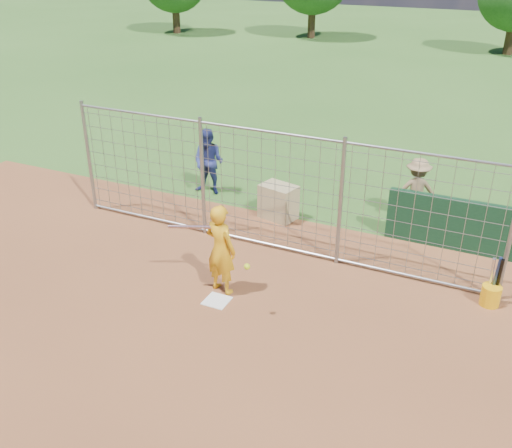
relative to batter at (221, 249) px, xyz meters
The scene contains 11 objects.
ground 0.87m from the batter, 60.81° to the right, with size 100.00×100.00×0.00m, color #2D591E.
infield_dirt 3.27m from the batter, 88.41° to the right, with size 18.00×18.00×0.00m, color brown.
home_plate 0.92m from the batter, 76.22° to the right, with size 0.43×0.43×0.02m, color silver.
dugout_wall 4.91m from the batter, 44.64° to the left, with size 2.60×0.20×1.10m, color #11381E.
batter is the anchor object (origin of this frame).
bystander_a 4.54m from the batter, 122.13° to the left, with size 0.80×0.63×1.65m, color navy.
bystander_c 5.08m from the batter, 59.50° to the left, with size 0.98×0.56×1.51m, color #90734E.
equipment_bin 3.28m from the batter, 94.75° to the left, with size 0.80×0.55×0.80m, color tan.
equipment_in_play 0.47m from the batter, 119.58° to the right, with size 1.69×0.61×0.38m.
bucket_with_bats 4.79m from the batter, 19.68° to the left, with size 0.34×0.37×0.97m.
backstop_fence 1.89m from the batter, 87.28° to the left, with size 9.08×0.08×2.60m.
Camera 1 is at (4.22, -7.54, 5.77)m, focal length 40.00 mm.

